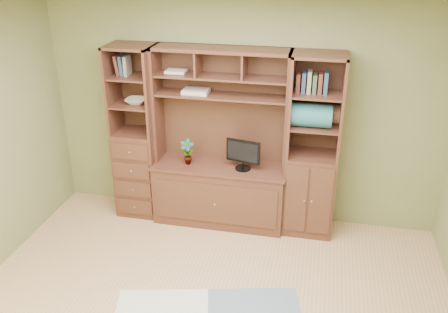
% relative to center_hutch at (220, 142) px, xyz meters
% --- Properties ---
extents(room, '(4.60, 4.10, 2.64)m').
position_rel_center_hutch_xyz_m(room, '(0.21, -1.73, 0.28)').
color(room, tan).
rests_on(room, ground).
extents(center_hutch, '(1.54, 0.53, 2.05)m').
position_rel_center_hutch_xyz_m(center_hutch, '(0.00, 0.00, 0.00)').
color(center_hutch, '#50291C').
rests_on(center_hutch, ground).
extents(left_tower, '(0.50, 0.45, 2.05)m').
position_rel_center_hutch_xyz_m(left_tower, '(-1.00, 0.04, 0.00)').
color(left_tower, '#50291C').
rests_on(left_tower, ground).
extents(right_tower, '(0.55, 0.45, 2.05)m').
position_rel_center_hutch_xyz_m(right_tower, '(1.02, 0.04, 0.00)').
color(right_tower, '#50291C').
rests_on(right_tower, ground).
extents(monitor, '(0.42, 0.25, 0.48)m').
position_rel_center_hutch_xyz_m(monitor, '(0.28, -0.03, -0.06)').
color(monitor, black).
rests_on(monitor, center_hutch).
extents(orchid, '(0.16, 0.11, 0.30)m').
position_rel_center_hutch_xyz_m(orchid, '(-0.37, -0.03, -0.14)').
color(orchid, '#AD493A').
rests_on(orchid, center_hutch).
extents(magazines, '(0.28, 0.21, 0.04)m').
position_rel_center_hutch_xyz_m(magazines, '(-0.28, 0.09, 0.54)').
color(magazines, beige).
rests_on(magazines, center_hutch).
extents(bowl, '(0.24, 0.24, 0.06)m').
position_rel_center_hutch_xyz_m(bowl, '(-0.97, 0.04, 0.39)').
color(bowl, silver).
rests_on(bowl, left_tower).
extents(blanket_teal, '(0.43, 0.25, 0.25)m').
position_rel_center_hutch_xyz_m(blanket_teal, '(0.98, -0.01, 0.39)').
color(blanket_teal, '#28636A').
rests_on(blanket_teal, right_tower).
extents(blanket_red, '(0.38, 0.21, 0.21)m').
position_rel_center_hutch_xyz_m(blanket_red, '(1.12, 0.12, 0.37)').
color(blanket_red, brown).
rests_on(blanket_red, right_tower).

